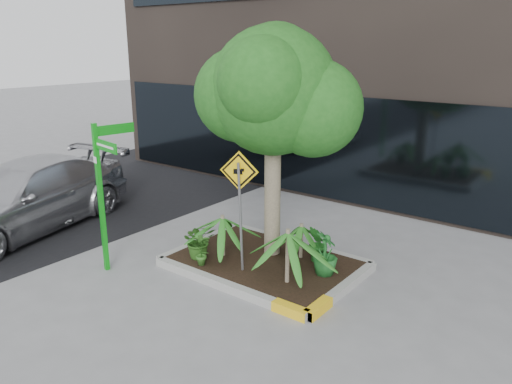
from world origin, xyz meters
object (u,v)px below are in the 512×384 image
Objects in this scene: tree at (274,91)px; parked_car at (23,197)px; street_sign_post at (103,182)px; cattle_sign at (240,192)px.

tree is 6.03m from parked_car.
tree is at bearing 55.82° from street_sign_post.
street_sign_post is at bearing -134.09° from tree.
parked_car is 5.40m from cattle_sign.
tree reaches higher than parked_car.
tree reaches higher than cattle_sign.
tree is at bearing 72.73° from cattle_sign.
tree is 2.02× the size of cattle_sign.
tree is 1.62× the size of street_sign_post.
parked_car is at bearing -158.97° from tree.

